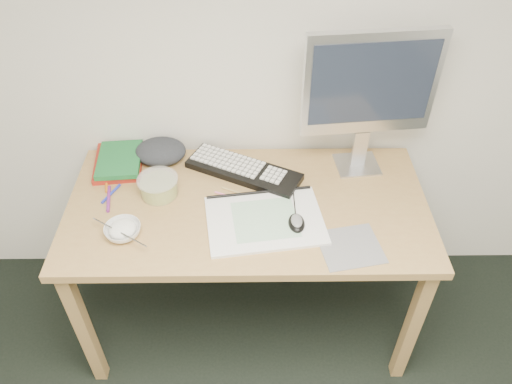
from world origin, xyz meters
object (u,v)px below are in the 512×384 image
desk (248,219)px  rice_bowl (123,231)px  monitor (370,88)px  sketchpad (265,220)px  keyboard (244,171)px

desk → rice_bowl: bearing=-160.6°
rice_bowl → desk: bearing=19.4°
monitor → rice_bowl: size_ratio=4.53×
sketchpad → rice_bowl: (-0.51, -0.06, 0.01)m
keyboard → rice_bowl: size_ratio=3.63×
keyboard → rice_bowl: 0.55m
desk → monitor: bearing=26.7°
monitor → sketchpad: bearing=-146.2°
monitor → rice_bowl: bearing=-162.7°
keyboard → sketchpad: bearing=-47.1°
desk → keyboard: bearing=95.0°
keyboard → rice_bowl: (-0.43, -0.34, 0.01)m
sketchpad → monitor: monitor is taller
sketchpad → rice_bowl: 0.52m
desk → sketchpad: bearing=-56.1°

